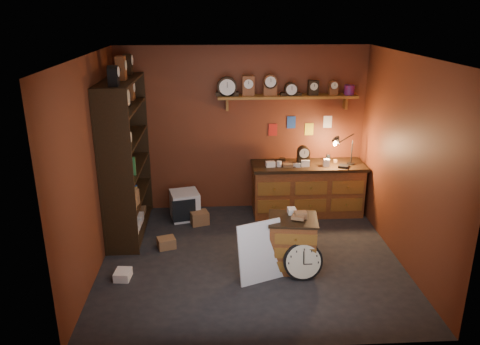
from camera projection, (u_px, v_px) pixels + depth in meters
The scene contains 11 objects.
floor at pixel (251, 258), 6.39m from camera, with size 4.00×4.00×0.00m, color black.
room_shell at pixel (254, 134), 5.93m from camera, with size 4.02×3.62×2.71m.
shelving_unit at pixel (123, 152), 6.80m from camera, with size 0.47×1.60×2.58m.
workbench at pixel (307, 186), 7.68m from camera, with size 1.83×0.66×1.36m.
low_cabinet at pixel (292, 241), 6.04m from camera, with size 0.68×0.60×0.80m.
big_round_clock at pixel (303, 261), 5.84m from camera, with size 0.50×0.16×0.50m.
white_panel at pixel (260, 279), 5.90m from camera, with size 0.59×0.03×0.79m, color silver.
mini_fridge at pixel (185, 205), 7.55m from camera, with size 0.52×0.54×0.45m.
floor_box_a at pixel (166, 243), 6.66m from camera, with size 0.24×0.20×0.15m, color olive.
floor_box_b at pixel (123, 275), 5.89m from camera, with size 0.19×0.23×0.11m, color white.
floor_box_c at pixel (199, 218), 7.39m from camera, with size 0.27×0.23×0.20m, color olive.
Camera 1 is at (-0.47, -5.62, 3.23)m, focal length 35.00 mm.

